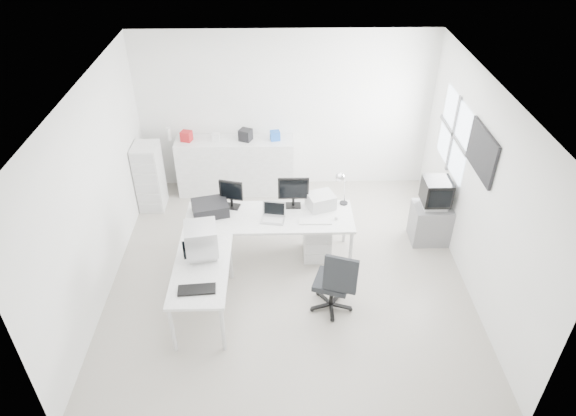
{
  "coord_description": "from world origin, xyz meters",
  "views": [
    {
      "loc": [
        -0.13,
        -5.61,
        5.03
      ],
      "look_at": [
        0.0,
        0.2,
        1.0
      ],
      "focal_mm": 32.0,
      "sensor_mm": 36.0,
      "label": 1
    }
  ],
  "objects_px": {
    "office_chair": "(333,279)",
    "laser_printer": "(321,201)",
    "lcd_monitor_large": "(293,193)",
    "side_desk": "(204,290)",
    "filing_cabinet": "(150,177)",
    "lcd_monitor_small": "(231,194)",
    "sideboard": "(236,166)",
    "tv_cabinet": "(430,223)",
    "inkjet_printer": "(210,208)",
    "crt_monitor": "(202,242)",
    "drawer_pedestal": "(317,238)",
    "laptop": "(273,214)",
    "crt_tv": "(436,194)",
    "main_desk": "(270,237)"
  },
  "relations": [
    {
      "from": "inkjet_printer",
      "to": "laser_printer",
      "type": "bearing_deg",
      "value": -9.84
    },
    {
      "from": "side_desk",
      "to": "laser_printer",
      "type": "bearing_deg",
      "value": 39.52
    },
    {
      "from": "laptop",
      "to": "crt_tv",
      "type": "relative_size",
      "value": 0.71
    },
    {
      "from": "inkjet_printer",
      "to": "tv_cabinet",
      "type": "height_order",
      "value": "inkjet_printer"
    },
    {
      "from": "inkjet_printer",
      "to": "lcd_monitor_large",
      "type": "relative_size",
      "value": 1.08
    },
    {
      "from": "lcd_monitor_large",
      "to": "laser_printer",
      "type": "bearing_deg",
      "value": -4.13
    },
    {
      "from": "laser_printer",
      "to": "crt_monitor",
      "type": "relative_size",
      "value": 0.87
    },
    {
      "from": "office_chair",
      "to": "sideboard",
      "type": "bearing_deg",
      "value": 134.71
    },
    {
      "from": "sideboard",
      "to": "laptop",
      "type": "bearing_deg",
      "value": -71.5
    },
    {
      "from": "crt_tv",
      "to": "side_desk",
      "type": "bearing_deg",
      "value": -156.11
    },
    {
      "from": "main_desk",
      "to": "laptop",
      "type": "distance_m",
      "value": 0.5
    },
    {
      "from": "lcd_monitor_large",
      "to": "crt_tv",
      "type": "height_order",
      "value": "lcd_monitor_large"
    },
    {
      "from": "side_desk",
      "to": "laptop",
      "type": "height_order",
      "value": "laptop"
    },
    {
      "from": "side_desk",
      "to": "lcd_monitor_large",
      "type": "xyz_separation_m",
      "value": [
        1.2,
        1.35,
        0.61
      ]
    },
    {
      "from": "inkjet_printer",
      "to": "tv_cabinet",
      "type": "xyz_separation_m",
      "value": [
        3.33,
        0.28,
        -0.53
      ]
    },
    {
      "from": "laptop",
      "to": "crt_tv",
      "type": "bearing_deg",
      "value": 20.56
    },
    {
      "from": "side_desk",
      "to": "filing_cabinet",
      "type": "bearing_deg",
      "value": 114.92
    },
    {
      "from": "office_chair",
      "to": "sideboard",
      "type": "height_order",
      "value": "sideboard"
    },
    {
      "from": "sideboard",
      "to": "filing_cabinet",
      "type": "height_order",
      "value": "filing_cabinet"
    },
    {
      "from": "crt_monitor",
      "to": "sideboard",
      "type": "relative_size",
      "value": 0.22
    },
    {
      "from": "side_desk",
      "to": "drawer_pedestal",
      "type": "xyz_separation_m",
      "value": [
        1.55,
        1.15,
        -0.08
      ]
    },
    {
      "from": "laptop",
      "to": "tv_cabinet",
      "type": "distance_m",
      "value": 2.54
    },
    {
      "from": "lcd_monitor_small",
      "to": "office_chair",
      "type": "height_order",
      "value": "lcd_monitor_small"
    },
    {
      "from": "tv_cabinet",
      "to": "filing_cabinet",
      "type": "relative_size",
      "value": 0.54
    },
    {
      "from": "lcd_monitor_small",
      "to": "office_chair",
      "type": "distance_m",
      "value": 1.95
    },
    {
      "from": "laptop",
      "to": "sideboard",
      "type": "height_order",
      "value": "sideboard"
    },
    {
      "from": "laptop",
      "to": "laser_printer",
      "type": "height_order",
      "value": "laptop"
    },
    {
      "from": "side_desk",
      "to": "filing_cabinet",
      "type": "distance_m",
      "value": 2.78
    },
    {
      "from": "drawer_pedestal",
      "to": "sideboard",
      "type": "xyz_separation_m",
      "value": [
        -1.31,
        1.83,
        0.2
      ]
    },
    {
      "from": "lcd_monitor_small",
      "to": "tv_cabinet",
      "type": "xyz_separation_m",
      "value": [
        3.03,
        0.13,
        -0.66
      ]
    },
    {
      "from": "drawer_pedestal",
      "to": "lcd_monitor_small",
      "type": "relative_size",
      "value": 1.37
    },
    {
      "from": "drawer_pedestal",
      "to": "filing_cabinet",
      "type": "distance_m",
      "value": 3.05
    },
    {
      "from": "laptop",
      "to": "filing_cabinet",
      "type": "relative_size",
      "value": 0.31
    },
    {
      "from": "side_desk",
      "to": "crt_monitor",
      "type": "bearing_deg",
      "value": 90.0
    },
    {
      "from": "lcd_monitor_small",
      "to": "crt_tv",
      "type": "height_order",
      "value": "lcd_monitor_small"
    },
    {
      "from": "filing_cabinet",
      "to": "office_chair",
      "type": "bearing_deg",
      "value": -41.08
    },
    {
      "from": "office_chair",
      "to": "laser_printer",
      "type": "bearing_deg",
      "value": 111.86
    },
    {
      "from": "tv_cabinet",
      "to": "laser_printer",
      "type": "bearing_deg",
      "value": -174.84
    },
    {
      "from": "drawer_pedestal",
      "to": "filing_cabinet",
      "type": "height_order",
      "value": "filing_cabinet"
    },
    {
      "from": "tv_cabinet",
      "to": "lcd_monitor_small",
      "type": "bearing_deg",
      "value": -177.61
    },
    {
      "from": "side_desk",
      "to": "lcd_monitor_small",
      "type": "xyz_separation_m",
      "value": [
        0.3,
        1.35,
        0.59
      ]
    },
    {
      "from": "tv_cabinet",
      "to": "crt_tv",
      "type": "distance_m",
      "value": 0.54
    },
    {
      "from": "laptop",
      "to": "office_chair",
      "type": "bearing_deg",
      "value": -41.82
    },
    {
      "from": "lcd_monitor_small",
      "to": "laser_printer",
      "type": "height_order",
      "value": "lcd_monitor_small"
    },
    {
      "from": "main_desk",
      "to": "tv_cabinet",
      "type": "distance_m",
      "value": 2.51
    },
    {
      "from": "lcd_monitor_large",
      "to": "crt_monitor",
      "type": "relative_size",
      "value": 1.07
    },
    {
      "from": "side_desk",
      "to": "laser_printer",
      "type": "height_order",
      "value": "laser_printer"
    },
    {
      "from": "side_desk",
      "to": "lcd_monitor_large",
      "type": "bearing_deg",
      "value": 48.37
    },
    {
      "from": "inkjet_printer",
      "to": "laptop",
      "type": "height_order",
      "value": "laptop"
    },
    {
      "from": "lcd_monitor_small",
      "to": "sideboard",
      "type": "xyz_separation_m",
      "value": [
        -0.06,
        1.63,
        -0.46
      ]
    }
  ]
}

